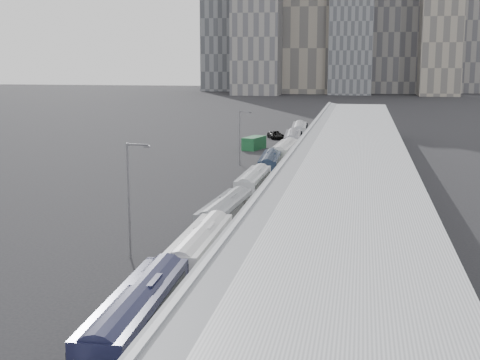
% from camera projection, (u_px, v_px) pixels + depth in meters
% --- Properties ---
extents(sidewalk, '(10.00, 170.00, 0.12)m').
position_uv_depth(sidewalk, '(310.00, 217.00, 70.23)').
color(sidewalk, gray).
rests_on(sidewalk, ground).
extents(lane_line, '(0.12, 160.00, 0.02)m').
position_uv_depth(lane_line, '(212.00, 214.00, 72.09)').
color(lane_line, gold).
rests_on(lane_line, ground).
extents(depot, '(12.45, 160.40, 7.20)m').
position_uv_depth(depot, '(349.00, 187.00, 68.91)').
color(depot, gray).
rests_on(depot, ground).
extents(bus_1, '(3.21, 13.67, 3.97)m').
position_uv_depth(bus_1, '(138.00, 327.00, 37.42)').
color(bus_1, black).
rests_on(bus_1, ground).
extents(bus_2, '(2.88, 12.92, 3.77)m').
position_uv_depth(bus_2, '(200.00, 257.00, 51.02)').
color(bus_2, silver).
rests_on(bus_2, ground).
extents(bus_3, '(3.23, 12.43, 3.60)m').
position_uv_depth(bus_3, '(225.00, 219.00, 63.24)').
color(bus_3, slate).
rests_on(bus_3, ground).
extents(bus_4, '(2.69, 12.01, 3.50)m').
position_uv_depth(bus_4, '(253.00, 188.00, 79.00)').
color(bus_4, '#A8ACB3').
rests_on(bus_4, ground).
extents(bus_5, '(3.20, 12.43, 3.60)m').
position_uv_depth(bus_5, '(270.00, 168.00, 93.17)').
color(bus_5, '#162032').
rests_on(bus_5, ground).
extents(bus_6, '(3.02, 13.18, 3.83)m').
position_uv_depth(bus_6, '(285.00, 156.00, 103.62)').
color(bus_6, silver).
rests_on(bus_6, ground).
extents(bus_7, '(3.64, 13.38, 3.86)m').
position_uv_depth(bus_7, '(293.00, 144.00, 118.57)').
color(bus_7, gray).
rests_on(bus_7, ground).
extents(bus_8, '(3.62, 13.63, 3.94)m').
position_uv_depth(bus_8, '(299.00, 134.00, 133.37)').
color(bus_8, '#A2A3AB').
rests_on(bus_8, ground).
extents(tree_1, '(1.04, 1.04, 3.35)m').
position_uv_depth(tree_1, '(243.00, 260.00, 46.27)').
color(tree_1, black).
rests_on(tree_1, ground).
extents(tree_2, '(1.69, 1.69, 4.58)m').
position_uv_depth(tree_2, '(285.00, 176.00, 73.80)').
color(tree_2, black).
rests_on(tree_2, ground).
extents(tree_3, '(2.17, 2.17, 4.52)m').
position_uv_depth(tree_3, '(299.00, 155.00, 91.96)').
color(tree_3, black).
rests_on(tree_3, ground).
extents(street_lamp_near, '(2.04, 0.22, 9.71)m').
position_uv_depth(street_lamp_near, '(131.00, 193.00, 55.30)').
color(street_lamp_near, '#59595E').
rests_on(street_lamp_near, ground).
extents(street_lamp_far, '(2.04, 0.22, 8.54)m').
position_uv_depth(street_lamp_far, '(241.00, 134.00, 104.67)').
color(street_lamp_far, '#59595E').
rests_on(street_lamp_far, ground).
extents(shipping_container, '(3.95, 6.25, 2.33)m').
position_uv_depth(shipping_container, '(254.00, 143.00, 123.68)').
color(shipping_container, '#164827').
rests_on(shipping_container, ground).
extents(suv, '(4.53, 6.29, 1.59)m').
position_uv_depth(suv, '(276.00, 135.00, 140.23)').
color(suv, black).
rests_on(suv, ground).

